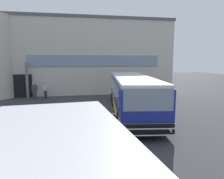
# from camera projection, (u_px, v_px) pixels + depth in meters

# --- Properties ---
(ground_plane) EXTENTS (80.00, 90.00, 0.02)m
(ground_plane) POSITION_uv_depth(u_px,v_px,m) (92.00, 107.00, 16.86)
(ground_plane) COLOR #353538
(ground_plane) RESTS_ON ground
(bay_paint_stripes) EXTENTS (4.40, 3.96, 0.01)m
(bay_paint_stripes) POSITION_uv_depth(u_px,v_px,m) (128.00, 120.00, 13.12)
(bay_paint_stripes) COLOR silver
(bay_paint_stripes) RESTS_ON ground
(terminal_building) EXTENTS (22.09, 13.80, 8.63)m
(terminal_building) POSITION_uv_depth(u_px,v_px,m) (79.00, 57.00, 27.42)
(terminal_building) COLOR beige
(terminal_building) RESTS_ON ground
(entry_support_column) EXTENTS (0.28, 0.28, 3.64)m
(entry_support_column) POSITION_uv_depth(u_px,v_px,m) (27.00, 80.00, 20.76)
(entry_support_column) COLOR slate
(entry_support_column) RESTS_ON ground
(bus_main_foreground) EXTENTS (4.43, 11.48, 2.70)m
(bus_main_foreground) POSITION_uv_depth(u_px,v_px,m) (132.00, 95.00, 14.75)
(bus_main_foreground) COLOR navy
(bus_main_foreground) RESTS_ON ground
(passenger_near_column) EXTENTS (0.59, 0.41, 1.68)m
(passenger_near_column) POSITION_uv_depth(u_px,v_px,m) (35.00, 89.00, 20.41)
(passenger_near_column) COLOR #2D2D33
(passenger_near_column) RESTS_ON ground
(passenger_by_doorway) EXTENTS (0.48, 0.41, 1.68)m
(passenger_by_doorway) POSITION_uv_depth(u_px,v_px,m) (45.00, 90.00, 20.43)
(passenger_by_doorway) COLOR #2D2D33
(passenger_by_doorway) RESTS_ON ground
(safety_bollard_yellow) EXTENTS (0.18, 0.18, 0.90)m
(safety_bollard_yellow) POSITION_uv_depth(u_px,v_px,m) (123.00, 94.00, 20.93)
(safety_bollard_yellow) COLOR yellow
(safety_bollard_yellow) RESTS_ON ground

